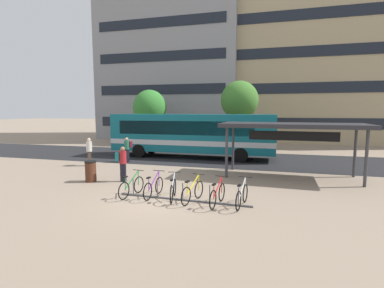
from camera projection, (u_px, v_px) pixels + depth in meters
ground at (161, 199)px, 11.19m from camera, size 200.00×200.00×0.00m
bus_lane_asphalt at (211, 158)px, 20.88m from camera, size 80.00×7.20×0.01m
city_bus at (193, 134)px, 21.03m from camera, size 12.06×2.70×3.20m
bike_rack at (183, 198)px, 11.00m from camera, size 5.34×0.32×0.70m
parked_bicycle_green_0 at (132, 187)px, 11.56m from camera, size 0.52×1.71×0.99m
parked_bicycle_purple_1 at (154, 188)px, 11.45m from camera, size 0.52×1.72×0.99m
parked_bicycle_silver_2 at (173, 190)px, 11.13m from camera, size 0.55×1.70×0.99m
parked_bicycle_yellow_3 at (193, 192)px, 10.82m from camera, size 0.60×1.68×0.99m
parked_bicycle_red_4 at (217, 195)px, 10.43m from camera, size 0.52×1.71×0.99m
parked_bicycle_white_5 at (242, 196)px, 10.31m from camera, size 0.52×1.71×0.99m
transit_shelter at (292, 127)px, 14.57m from camera, size 7.27×3.15×2.82m
commuter_olive_pack_0 at (89, 150)px, 17.92m from camera, size 0.54×0.60×1.76m
commuter_maroon_pack_1 at (127, 148)px, 19.19m from camera, size 0.59×0.59×1.68m
commuter_teal_pack_2 at (122, 161)px, 13.89m from camera, size 0.59×0.44×1.73m
trash_bin at (91, 171)px, 13.92m from camera, size 0.55×0.55×1.03m
street_tree_0 at (150, 108)px, 29.14m from camera, size 3.40×3.40×5.58m
street_tree_1 at (239, 100)px, 25.22m from camera, size 3.30×3.30×6.09m
building_left_wing at (176, 53)px, 37.34m from camera, size 17.01×11.74×21.95m
building_right_wing at (314, 64)px, 34.02m from camera, size 27.75×11.76×18.09m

